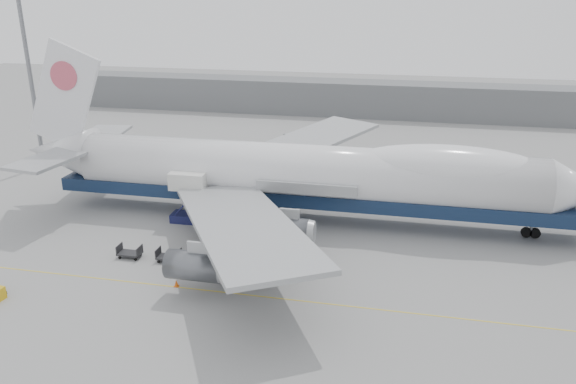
# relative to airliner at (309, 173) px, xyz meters

# --- Properties ---
(ground) EXTENTS (260.00, 260.00, 0.00)m
(ground) POSITION_rel_airliner_xyz_m (-0.64, -12.00, -5.62)
(ground) COLOR gray
(ground) RESTS_ON ground
(apron_line) EXTENTS (60.00, 0.15, 0.01)m
(apron_line) POSITION_rel_airliner_xyz_m (-0.64, -18.00, -5.62)
(apron_line) COLOR gold
(apron_line) RESTS_ON ground
(hangar) EXTENTS (110.00, 8.00, 7.00)m
(hangar) POSITION_rel_airliner_xyz_m (-10.64, 58.00, -2.12)
(hangar) COLOR slate
(hangar) RESTS_ON ground
(floodlight_mast) EXTENTS (2.40, 2.40, 25.43)m
(floodlight_mast) POSITION_rel_airliner_xyz_m (-42.64, 12.00, 8.64)
(floodlight_mast) COLOR slate
(floodlight_mast) RESTS_ON ground
(airliner) EXTENTS (67.00, 55.30, 19.98)m
(airliner) POSITION_rel_airliner_xyz_m (0.00, 0.00, 0.00)
(airliner) COLOR white
(airliner) RESTS_ON ground
(catering_truck) EXTENTS (4.45, 3.14, 5.97)m
(catering_truck) POSITION_rel_airliner_xyz_m (-13.12, -3.48, -2.20)
(catering_truck) COLOR #171B47
(catering_truck) RESTS_ON ground
(traffic_cone) EXTENTS (0.44, 0.44, 0.64)m
(traffic_cone) POSITION_rel_airliner_xyz_m (-8.95, -17.86, -5.32)
(traffic_cone) COLOR #D8530B
(traffic_cone) RESTS_ON ground
(dolly_0) EXTENTS (2.30, 1.35, 1.30)m
(dolly_0) POSITION_rel_airliner_xyz_m (-15.74, -13.40, -5.09)
(dolly_0) COLOR #2D2D30
(dolly_0) RESTS_ON ground
(dolly_1) EXTENTS (2.30, 1.35, 1.30)m
(dolly_1) POSITION_rel_airliner_xyz_m (-11.58, -13.40, -5.09)
(dolly_1) COLOR #2D2D30
(dolly_1) RESTS_ON ground
(dolly_2) EXTENTS (2.30, 1.35, 1.30)m
(dolly_2) POSITION_rel_airliner_xyz_m (-7.42, -13.40, -5.09)
(dolly_2) COLOR #2D2D30
(dolly_2) RESTS_ON ground
(dolly_3) EXTENTS (2.30, 1.35, 1.30)m
(dolly_3) POSITION_rel_airliner_xyz_m (-3.26, -13.40, -5.09)
(dolly_3) COLOR #2D2D30
(dolly_3) RESTS_ON ground
(dolly_4) EXTENTS (2.30, 1.35, 1.30)m
(dolly_4) POSITION_rel_airliner_xyz_m (0.90, -13.40, -5.09)
(dolly_4) COLOR #2D2D30
(dolly_4) RESTS_ON ground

